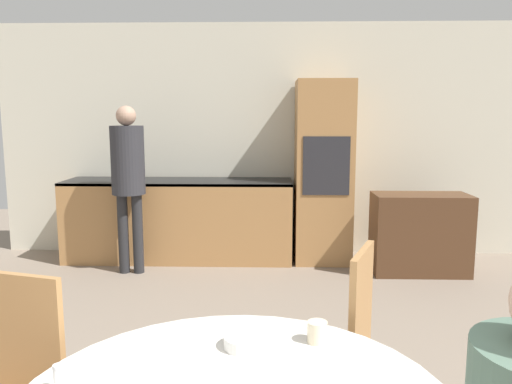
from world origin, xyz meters
TOP-DOWN VIEW (x-y plane):
  - wall_back at (0.00, 5.44)m, footprint 6.00×0.05m
  - kitchen_counter at (-0.92, 5.10)m, footprint 2.47×0.60m
  - oven_unit at (0.66, 5.11)m, footprint 0.60×0.59m
  - sideboard at (1.60, 4.68)m, footprint 0.94×0.45m
  - chair_far_right at (0.41, 1.91)m, footprint 0.52×0.52m
  - person_standing at (-1.32, 4.60)m, footprint 0.33×0.33m
  - cup at (0.26, 1.50)m, footprint 0.08×0.08m
  - bowl_centre at (0.00, 1.45)m, footprint 0.16×0.16m
  - salt_shaker at (-0.56, 1.14)m, footprint 0.03×0.03m

SIDE VIEW (x-z plane):
  - sideboard at x=1.60m, z-range 0.00..0.81m
  - kitchen_counter at x=-0.92m, z-range 0.01..0.90m
  - chair_far_right at x=0.41m, z-range 0.05..1.05m
  - bowl_centre at x=0.00m, z-range 0.74..0.78m
  - cup at x=0.26m, z-range 0.74..0.82m
  - salt_shaker at x=-0.56m, z-range 0.74..0.83m
  - oven_unit at x=0.66m, z-range 0.00..1.95m
  - person_standing at x=-1.32m, z-range 0.20..1.88m
  - wall_back at x=0.00m, z-range 0.00..2.60m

